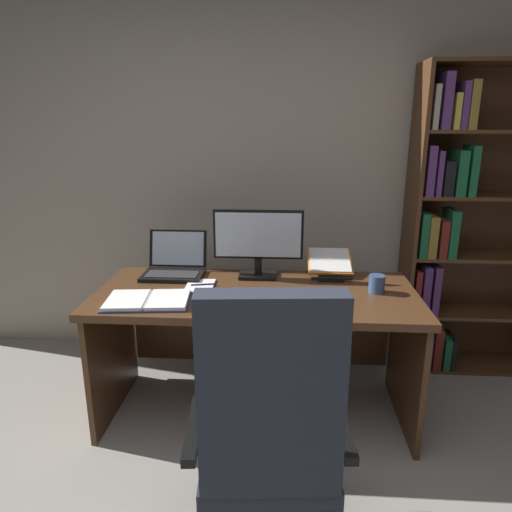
{
  "coord_description": "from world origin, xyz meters",
  "views": [
    {
      "loc": [
        0.17,
        -0.83,
        1.62
      ],
      "look_at": [
        0.01,
        1.44,
        0.96
      ],
      "focal_mm": 32.28,
      "sensor_mm": 36.0,
      "label": 1
    }
  ],
  "objects_px": {
    "monitor": "(258,243)",
    "pen": "(204,284)",
    "desk": "(257,320)",
    "reading_stand_with_book": "(330,263)",
    "laptop": "(175,266)",
    "bookshelf": "(464,228)",
    "keyboard": "(253,299)",
    "computer_mouse": "(313,299)",
    "office_chair": "(269,452)",
    "notepad": "(200,286)",
    "open_binder": "(148,300)",
    "coffee_mug": "(377,284)"
  },
  "relations": [
    {
      "from": "monitor",
      "to": "pen",
      "type": "height_order",
      "value": "monitor"
    },
    {
      "from": "desk",
      "to": "reading_stand_with_book",
      "type": "bearing_deg",
      "value": 30.52
    },
    {
      "from": "laptop",
      "to": "pen",
      "type": "height_order",
      "value": "laptop"
    },
    {
      "from": "bookshelf",
      "to": "keyboard",
      "type": "height_order",
      "value": "bookshelf"
    },
    {
      "from": "monitor",
      "to": "computer_mouse",
      "type": "height_order",
      "value": "monitor"
    },
    {
      "from": "computer_mouse",
      "to": "reading_stand_with_book",
      "type": "height_order",
      "value": "reading_stand_with_book"
    },
    {
      "from": "computer_mouse",
      "to": "office_chair",
      "type": "bearing_deg",
      "value": -103.7
    },
    {
      "from": "office_chair",
      "to": "keyboard",
      "type": "distance_m",
      "value": 0.83
    },
    {
      "from": "pen",
      "to": "office_chair",
      "type": "bearing_deg",
      "value": -67.53
    },
    {
      "from": "desk",
      "to": "notepad",
      "type": "bearing_deg",
      "value": -174.88
    },
    {
      "from": "office_chair",
      "to": "reading_stand_with_book",
      "type": "distance_m",
      "value": 1.33
    },
    {
      "from": "bookshelf",
      "to": "open_binder",
      "type": "xyz_separation_m",
      "value": [
        -1.84,
        -0.86,
        -0.21
      ]
    },
    {
      "from": "keyboard",
      "to": "open_binder",
      "type": "xyz_separation_m",
      "value": [
        -0.53,
        -0.05,
        -0.0
      ]
    },
    {
      "from": "laptop",
      "to": "keyboard",
      "type": "distance_m",
      "value": 0.65
    },
    {
      "from": "desk",
      "to": "pen",
      "type": "xyz_separation_m",
      "value": [
        -0.3,
        -0.03,
        0.22
      ]
    },
    {
      "from": "pen",
      "to": "open_binder",
      "type": "bearing_deg",
      "value": -133.83
    },
    {
      "from": "bookshelf",
      "to": "office_chair",
      "type": "distance_m",
      "value": 2.04
    },
    {
      "from": "desk",
      "to": "keyboard",
      "type": "height_order",
      "value": "keyboard"
    },
    {
      "from": "laptop",
      "to": "bookshelf",
      "type": "bearing_deg",
      "value": 12.4
    },
    {
      "from": "coffee_mug",
      "to": "computer_mouse",
      "type": "bearing_deg",
      "value": -153.13
    },
    {
      "from": "monitor",
      "to": "open_binder",
      "type": "xyz_separation_m",
      "value": [
        -0.53,
        -0.45,
        -0.19
      ]
    },
    {
      "from": "desk",
      "to": "open_binder",
      "type": "distance_m",
      "value": 0.64
    },
    {
      "from": "office_chair",
      "to": "open_binder",
      "type": "height_order",
      "value": "office_chair"
    },
    {
      "from": "office_chair",
      "to": "computer_mouse",
      "type": "xyz_separation_m",
      "value": [
        0.19,
        0.77,
        0.29
      ]
    },
    {
      "from": "keyboard",
      "to": "bookshelf",
      "type": "bearing_deg",
      "value": 31.63
    },
    {
      "from": "bookshelf",
      "to": "pen",
      "type": "distance_m",
      "value": 1.72
    },
    {
      "from": "pen",
      "to": "coffee_mug",
      "type": "height_order",
      "value": "coffee_mug"
    },
    {
      "from": "bookshelf",
      "to": "monitor",
      "type": "bearing_deg",
      "value": -162.84
    },
    {
      "from": "open_binder",
      "to": "notepad",
      "type": "bearing_deg",
      "value": 42.85
    },
    {
      "from": "coffee_mug",
      "to": "open_binder",
      "type": "bearing_deg",
      "value": -169.13
    },
    {
      "from": "bookshelf",
      "to": "laptop",
      "type": "relative_size",
      "value": 5.61
    },
    {
      "from": "keyboard",
      "to": "coffee_mug",
      "type": "height_order",
      "value": "coffee_mug"
    },
    {
      "from": "keyboard",
      "to": "laptop",
      "type": "bearing_deg",
      "value": 140.78
    },
    {
      "from": "computer_mouse",
      "to": "notepad",
      "type": "bearing_deg",
      "value": 161.83
    },
    {
      "from": "notepad",
      "to": "monitor",
      "type": "bearing_deg",
      "value": 32.98
    },
    {
      "from": "notepad",
      "to": "open_binder",
      "type": "bearing_deg",
      "value": -131.35
    },
    {
      "from": "desk",
      "to": "bookshelf",
      "type": "xyz_separation_m",
      "value": [
        1.3,
        0.58,
        0.42
      ]
    },
    {
      "from": "reading_stand_with_book",
      "to": "notepad",
      "type": "distance_m",
      "value": 0.79
    },
    {
      "from": "bookshelf",
      "to": "reading_stand_with_book",
      "type": "bearing_deg",
      "value": -159.54
    },
    {
      "from": "office_chair",
      "to": "coffee_mug",
      "type": "relative_size",
      "value": 11.85
    },
    {
      "from": "desk",
      "to": "pen",
      "type": "bearing_deg",
      "value": -174.54
    },
    {
      "from": "open_binder",
      "to": "coffee_mug",
      "type": "xyz_separation_m",
      "value": [
        1.18,
        0.23,
        0.04
      ]
    },
    {
      "from": "bookshelf",
      "to": "open_binder",
      "type": "height_order",
      "value": "bookshelf"
    },
    {
      "from": "notepad",
      "to": "laptop",
      "type": "bearing_deg",
      "value": 132.39
    },
    {
      "from": "desk",
      "to": "keyboard",
      "type": "bearing_deg",
      "value": -91.25
    },
    {
      "from": "reading_stand_with_book",
      "to": "open_binder",
      "type": "height_order",
      "value": "reading_stand_with_book"
    },
    {
      "from": "desk",
      "to": "keyboard",
      "type": "relative_size",
      "value": 4.1
    },
    {
      "from": "laptop",
      "to": "open_binder",
      "type": "height_order",
      "value": "laptop"
    },
    {
      "from": "laptop",
      "to": "open_binder",
      "type": "xyz_separation_m",
      "value": [
        -0.03,
        -0.46,
        -0.04
      ]
    },
    {
      "from": "coffee_mug",
      "to": "bookshelf",
      "type": "bearing_deg",
      "value": 43.64
    }
  ]
}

